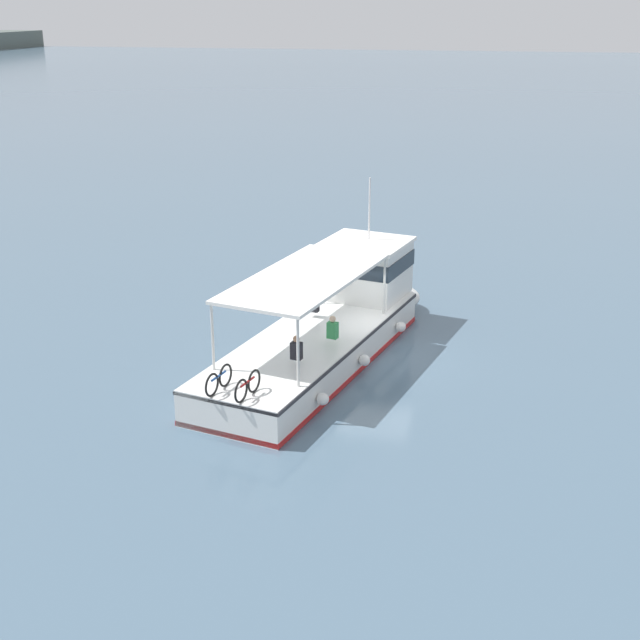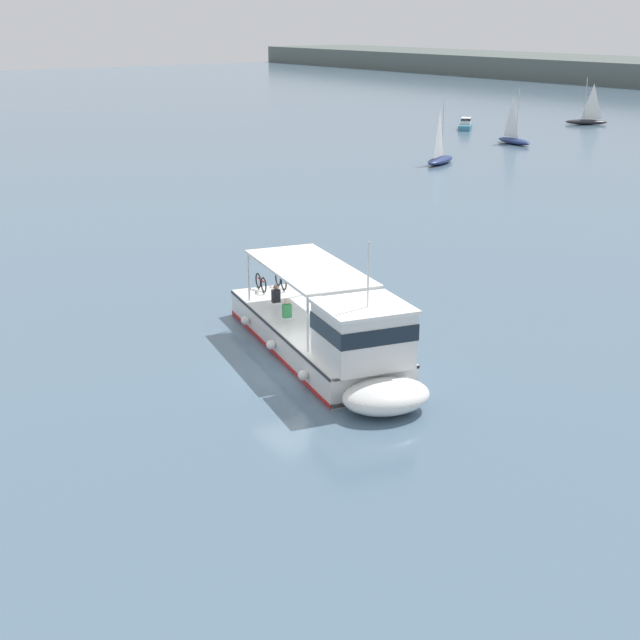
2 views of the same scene
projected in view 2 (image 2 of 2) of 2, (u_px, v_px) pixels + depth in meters
ground_plane at (296, 372)px, 32.67m from camera, size 400.00×400.00×0.00m
ferry_main at (331, 338)px, 33.10m from camera, size 13.07×5.84×5.32m
sailboat_horizon_east at (514, 139)px, 90.93m from camera, size 4.97×2.19×5.40m
sailboat_far_left at (440, 157)px, 78.74m from camera, size 3.44×4.91×5.40m
motorboat_near_starboard at (466, 124)px, 102.73m from camera, size 3.36×3.56×1.26m
sailboat_off_stern at (587, 120)px, 107.36m from camera, size 4.28×4.48×5.40m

